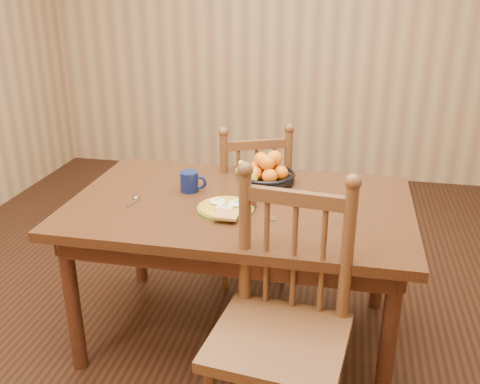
% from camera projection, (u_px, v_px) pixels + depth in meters
% --- Properties ---
extents(room, '(4.52, 5.02, 2.72)m').
position_uv_depth(room, '(240.00, 74.00, 2.30)').
color(room, black).
rests_on(room, ground).
extents(dining_table, '(1.60, 1.00, 0.75)m').
position_uv_depth(dining_table, '(240.00, 218.00, 2.56)').
color(dining_table, black).
rests_on(dining_table, ground).
extents(chair_far, '(0.57, 0.56, 0.97)m').
position_uv_depth(chair_far, '(250.00, 205.00, 3.18)').
color(chair_far, '#4B2B16').
rests_on(chair_far, ground).
extents(chair_near, '(0.54, 0.52, 1.07)m').
position_uv_depth(chair_near, '(282.00, 329.00, 1.99)').
color(chair_near, '#4B2B16').
rests_on(chair_near, ground).
extents(breakfast_plate, '(0.26, 0.29, 0.04)m').
position_uv_depth(breakfast_plate, '(226.00, 208.00, 2.43)').
color(breakfast_plate, '#59601E').
rests_on(breakfast_plate, dining_table).
extents(fork, '(0.05, 0.18, 0.00)m').
position_uv_depth(fork, '(269.00, 224.00, 2.29)').
color(fork, silver).
rests_on(fork, dining_table).
extents(spoon, '(0.05, 0.16, 0.01)m').
position_uv_depth(spoon, '(135.00, 198.00, 2.55)').
color(spoon, silver).
rests_on(spoon, dining_table).
extents(coffee_mug, '(0.13, 0.09, 0.10)m').
position_uv_depth(coffee_mug, '(190.00, 181.00, 2.63)').
color(coffee_mug, '#0B143F').
rests_on(coffee_mug, dining_table).
extents(juice_glass, '(0.06, 0.06, 0.09)m').
position_uv_depth(juice_glass, '(250.00, 198.00, 2.46)').
color(juice_glass, silver).
rests_on(juice_glass, dining_table).
extents(fruit_bowl, '(0.32, 0.29, 0.17)m').
position_uv_depth(fruit_bowl, '(266.00, 172.00, 2.74)').
color(fruit_bowl, black).
rests_on(fruit_bowl, dining_table).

